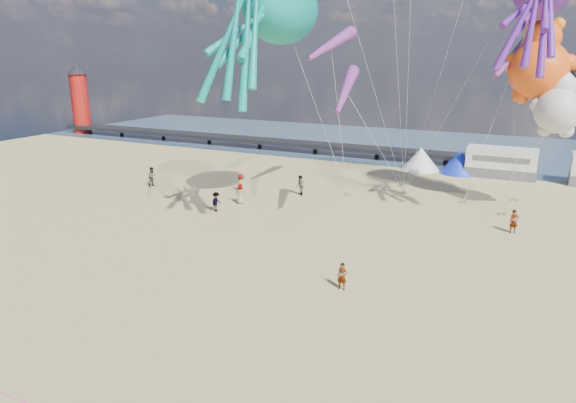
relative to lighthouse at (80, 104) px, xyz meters
The scene contains 25 objects.
ground 71.36m from the lighthouse, 38.16° to the right, with size 120.00×120.00×0.00m, color #D1BA78.
water 57.25m from the lighthouse, 11.11° to the left, with size 120.00×120.00×0.00m, color #38536B.
pier 28.22m from the lighthouse, ahead, with size 60.00×3.00×0.50m, color black.
lighthouse is the anchor object (origin of this frame).
motorhome_0 62.20m from the lighthouse, ahead, with size 6.60×2.50×3.00m, color silver.
tent_white 54.25m from the lighthouse, ahead, with size 4.00×4.00×2.40m, color white.
tent_blue 58.23m from the lighthouse, ahead, with size 4.00×4.00×2.40m, color #1933CC.
standing_person 66.82m from the lighthouse, 31.99° to the right, with size 0.54×0.35×1.48m, color tan.
beachgoer_0 49.62m from the lighthouse, 28.74° to the right, with size 0.62×0.40×1.69m, color #7F6659.
beachgoer_1 39.94m from the lighthouse, 34.17° to the right, with size 0.90×0.58×1.84m, color #7F6659.
beachgoer_2 50.49m from the lighthouse, 31.76° to the right, with size 0.77×0.60×1.58m, color #7F6659.
beachgoer_5 67.87m from the lighthouse, 18.70° to the right, with size 1.55×0.49×1.67m, color #7F6659.
beachgoer_6 46.13m from the lighthouse, 26.15° to the right, with size 0.55×0.36×1.51m, color #7F6659.
beachgoer_7 50.60m from the lighthouse, 22.28° to the right, with size 0.86×0.56×1.77m, color #7F6659.
sandbag_a 53.70m from the lighthouse, 19.14° to the right, with size 0.50×0.35×0.22m, color gray.
sandbag_b 62.19m from the lighthouse, 14.40° to the right, with size 0.50×0.35×0.22m, color gray.
sandbag_c 65.84m from the lighthouse, 15.58° to the right, with size 0.50×0.35×0.22m, color gray.
sandbag_d 65.33m from the lighthouse, 11.45° to the right, with size 0.50×0.35×0.22m, color gray.
sandbag_e 56.96m from the lighthouse, 14.95° to the right, with size 0.50×0.35×0.22m, color gray.
kite_octopus_teal 54.93m from the lighthouse, 27.56° to the right, with size 4.22×9.86×11.26m, color #0A8C82, non-canonical shape.
kite_panda 68.20m from the lighthouse, 14.03° to the right, with size 4.02×3.79×5.68m, color silver, non-canonical shape.
kite_teddy_orange 66.59m from the lighthouse, 13.61° to the right, with size 5.19×4.88×7.33m, color #FF5814, non-canonical shape.
windsock_left 53.23m from the lighthouse, 20.87° to the right, with size 1.10×6.15×6.15m, color red, non-canonical shape.
windsock_mid 64.74m from the lighthouse, 13.53° to the right, with size 1.00×6.32×6.32m, color red, non-canonical shape.
windsock_right 59.15m from the lighthouse, 25.89° to the right, with size 0.90×5.20×5.20m, color red, non-canonical shape.
Camera 1 is at (8.89, -14.90, 11.98)m, focal length 32.00 mm.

